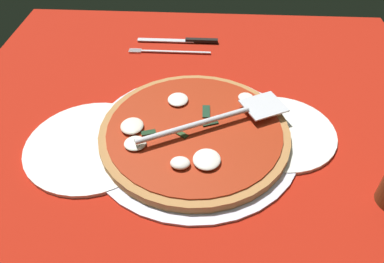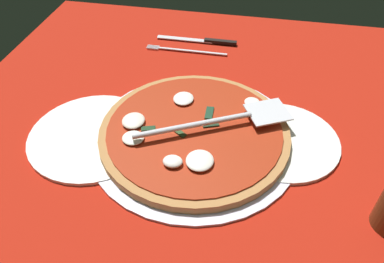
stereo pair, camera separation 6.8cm
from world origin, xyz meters
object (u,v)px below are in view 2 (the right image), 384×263
(dinner_plate_left, at_px, (282,141))
(dinner_plate_right, at_px, (93,136))
(pizza, at_px, (191,132))
(place_setting_near, at_px, (195,47))
(pizza_server, at_px, (223,120))

(dinner_plate_left, bearing_deg, dinner_plate_right, 8.79)
(dinner_plate_right, distance_m, pizza, 0.18)
(pizza, relative_size, place_setting_near, 1.58)
(dinner_plate_left, distance_m, dinner_plate_right, 0.35)
(pizza, distance_m, place_setting_near, 0.33)
(dinner_plate_left, bearing_deg, pizza_server, 2.80)
(pizza, relative_size, pizza_server, 1.26)
(dinner_plate_left, bearing_deg, place_setting_near, -54.39)
(pizza, bearing_deg, dinner_plate_left, -172.77)
(dinner_plate_right, bearing_deg, pizza, -169.80)
(place_setting_near, bearing_deg, dinner_plate_left, 125.58)
(dinner_plate_left, height_order, place_setting_near, place_setting_near)
(dinner_plate_right, height_order, pizza, pizza)
(dinner_plate_left, xyz_separation_m, dinner_plate_right, (0.34, 0.05, 0.00))
(dinner_plate_right, xyz_separation_m, pizza, (-0.18, -0.03, 0.01))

